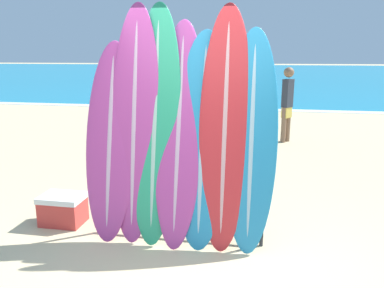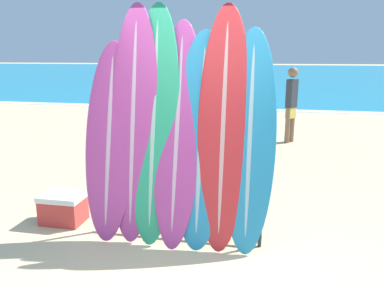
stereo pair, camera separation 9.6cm
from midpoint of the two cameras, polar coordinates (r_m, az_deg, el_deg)
name	(u,v)px [view 2 (the right image)]	position (r m, az deg, el deg)	size (l,w,h in m)	color
ground_plane	(195,276)	(3.70, 1.30, -19.51)	(160.00, 160.00, 0.00)	#CCB789
ocean_water	(264,73)	(43.35, 11.05, 10.63)	(120.00, 60.00, 0.01)	teal
surfboard_rack	(177,199)	(4.14, -1.57, -8.31)	(1.85, 0.04, 0.88)	#28282D
surfboard_slot_0	(110,141)	(4.20, -11.75, 0.45)	(0.58, 0.59, 2.18)	#B23D8E
surfboard_slot_1	(134,124)	(4.10, -8.21, 3.09)	(0.55, 0.57, 2.57)	#B23D8E
surfboard_slot_2	(154,124)	(4.04, -5.13, 3.05)	(0.56, 0.64, 2.57)	#289E70
surfboard_slot_3	(178,133)	(3.99, -1.52, 1.66)	(0.53, 0.74, 2.40)	#B23D8E
surfboard_slot_4	(201,140)	(3.94, 2.05, 0.65)	(0.59, 0.61, 2.28)	teal
surfboard_slot_5	(223,128)	(3.88, 5.52, 2.39)	(0.55, 0.61, 2.55)	red
surfboard_slot_6	(250,142)	(3.87, 9.50, 0.37)	(0.53, 0.55, 2.30)	teal
person_near_water	(169,106)	(7.78, -3.25, 5.74)	(0.30, 0.29, 1.77)	tan
person_mid_beach	(226,97)	(9.38, 5.52, 7.08)	(0.30, 0.24, 1.78)	#846047
person_far_left	(200,86)	(12.40, 1.49, 8.78)	(0.28, 0.31, 1.81)	#A87A5B
person_far_right	(291,102)	(8.95, 15.19, 6.18)	(0.28, 0.30, 1.73)	#846047
cooler_box	(63,208)	(4.89, -18.49, -9.23)	(0.51, 0.37, 0.36)	red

